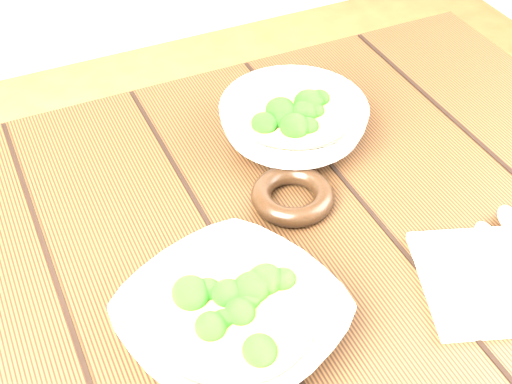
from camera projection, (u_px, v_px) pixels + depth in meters
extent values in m
cube|color=#311F0E|center=(245.00, 266.00, 0.89)|extent=(1.20, 0.80, 0.04)
cube|color=#311F0E|center=(411.00, 196.00, 1.53)|extent=(0.07, 0.07, 0.71)
imported|color=silver|center=(232.00, 321.00, 0.76)|extent=(0.29, 0.29, 0.06)
cylinder|color=olive|center=(232.00, 311.00, 0.75)|extent=(0.18, 0.18, 0.00)
ellipsoid|color=#256717|center=(248.00, 296.00, 0.76)|extent=(0.04, 0.03, 0.03)
ellipsoid|color=#256717|center=(235.00, 280.00, 0.78)|extent=(0.04, 0.03, 0.03)
ellipsoid|color=#256717|center=(201.00, 279.00, 0.78)|extent=(0.04, 0.03, 0.03)
ellipsoid|color=#256717|center=(206.00, 306.00, 0.75)|extent=(0.04, 0.03, 0.03)
ellipsoid|color=#256717|center=(201.00, 329.00, 0.73)|extent=(0.04, 0.03, 0.03)
ellipsoid|color=#256717|center=(227.00, 353.00, 0.71)|extent=(0.04, 0.03, 0.03)
ellipsoid|color=#256717|center=(252.00, 325.00, 0.73)|extent=(0.04, 0.03, 0.03)
ellipsoid|color=#256717|center=(276.00, 309.00, 0.75)|extent=(0.04, 0.03, 0.03)
imported|color=silver|center=(293.00, 124.00, 1.01)|extent=(0.22, 0.22, 0.07)
cylinder|color=olive|center=(294.00, 111.00, 1.00)|extent=(0.17, 0.17, 0.00)
ellipsoid|color=#256717|center=(305.00, 102.00, 1.00)|extent=(0.04, 0.03, 0.03)
ellipsoid|color=#256717|center=(296.00, 94.00, 1.02)|extent=(0.04, 0.03, 0.03)
ellipsoid|color=#256717|center=(275.00, 91.00, 1.03)|extent=(0.04, 0.03, 0.03)
ellipsoid|color=#256717|center=(277.00, 104.00, 1.00)|extent=(0.04, 0.03, 0.03)
ellipsoid|color=#256717|center=(268.00, 114.00, 0.98)|extent=(0.04, 0.03, 0.03)
ellipsoid|color=#256717|center=(277.00, 128.00, 0.96)|extent=(0.04, 0.03, 0.03)
ellipsoid|color=#256717|center=(299.00, 120.00, 0.97)|extent=(0.04, 0.03, 0.03)
ellipsoid|color=#256717|center=(320.00, 119.00, 0.97)|extent=(0.04, 0.03, 0.03)
ellipsoid|color=#256717|center=(335.00, 107.00, 1.00)|extent=(0.04, 0.03, 0.03)
torus|color=black|center=(293.00, 196.00, 0.93)|extent=(0.14, 0.14, 0.03)
cube|color=beige|center=(505.00, 279.00, 0.84)|extent=(0.24, 0.22, 0.01)
cylinder|color=#B3B09E|center=(499.00, 281.00, 0.82)|extent=(0.06, 0.11, 0.01)
ellipsoid|color=#B3B09E|center=(485.00, 235.00, 0.88)|extent=(0.04, 0.05, 0.01)
ellipsoid|color=#B3B09E|center=(508.00, 218.00, 0.90)|extent=(0.05, 0.05, 0.01)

